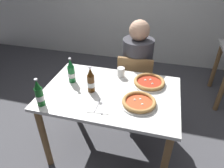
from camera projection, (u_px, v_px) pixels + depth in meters
The scene contains 11 objects.
ground_plane at pixel (111, 147), 2.23m from camera, with size 8.00×8.00×0.00m, color #4C4C51.
dining_table_main at pixel (111, 102), 1.87m from camera, with size 1.20×0.80×0.75m.
chair_behind_table at pixel (135, 83), 2.42m from camera, with size 0.40×0.40×0.85m.
diner_seated at pixel (136, 73), 2.41m from camera, with size 0.34×0.34×1.21m.
pizza_margherita_near at pixel (139, 102), 1.65m from camera, with size 0.30×0.30×0.04m.
pizza_marinara_far at pixel (149, 82), 1.90m from camera, with size 0.31×0.31×0.04m.
beer_bottle_left at pixel (71, 72), 1.89m from camera, with size 0.07×0.07×0.25m.
beer_bottle_center at pixel (91, 81), 1.76m from camera, with size 0.07×0.07×0.25m.
beer_bottle_right at pixel (39, 94), 1.61m from camera, with size 0.07×0.07×0.25m.
napkin_with_cutlery at pixel (100, 106), 1.65m from camera, with size 0.20×0.20×0.01m.
paper_cup at pixel (121, 72), 2.00m from camera, with size 0.07×0.07×0.10m, color white.
Camera 1 is at (0.39, -1.42, 1.81)m, focal length 32.74 mm.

